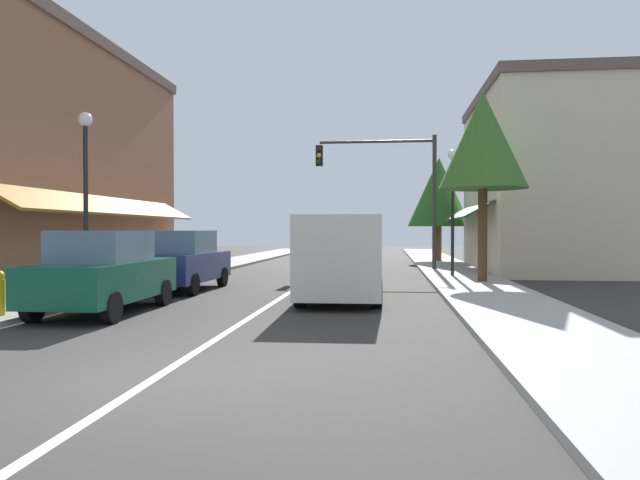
{
  "coord_description": "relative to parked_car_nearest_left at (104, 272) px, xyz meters",
  "views": [
    {
      "loc": [
        2.76,
        -6.49,
        1.77
      ],
      "look_at": [
        0.33,
        14.74,
        1.42
      ],
      "focal_mm": 32.85,
      "sensor_mm": 36.0,
      "label": 1
    }
  ],
  "objects": [
    {
      "name": "ground_plane",
      "position": [
        3.24,
        12.65,
        -0.88
      ],
      "size": [
        80.0,
        80.0,
        0.0
      ],
      "primitive_type": "plane",
      "color": "#33302D"
    },
    {
      "name": "sidewalk_left",
      "position": [
        -2.26,
        12.65,
        -0.82
      ],
      "size": [
        2.6,
        56.0,
        0.12
      ],
      "primitive_type": "cube",
      "color": "gray",
      "rests_on": "ground"
    },
    {
      "name": "sidewalk_right",
      "position": [
        8.74,
        12.65,
        -0.82
      ],
      "size": [
        2.6,
        56.0,
        0.12
      ],
      "primitive_type": "cube",
      "color": "#A39E99",
      "rests_on": "ground"
    },
    {
      "name": "lane_center_stripe",
      "position": [
        3.24,
        12.65,
        -0.88
      ],
      "size": [
        0.14,
        52.0,
        0.01
      ],
      "primitive_type": "cube",
      "color": "silver",
      "rests_on": "ground"
    },
    {
      "name": "storefront_left_block",
      "position": [
        -5.57,
        6.65,
        3.28
      ],
      "size": [
        5.33,
        14.2,
        8.31
      ],
      "color": "#8E5B42",
      "rests_on": "ground"
    },
    {
      "name": "storefront_right_block",
      "position": [
        12.59,
        14.65,
        3.02
      ],
      "size": [
        6.43,
        10.2,
        7.79
      ],
      "color": "beige",
      "rests_on": "ground"
    },
    {
      "name": "parked_car_nearest_left",
      "position": [
        0.0,
        0.0,
        0.0
      ],
      "size": [
        1.84,
        4.13,
        1.77
      ],
      "rotation": [
        0.0,
        0.0,
        0.02
      ],
      "color": "#0F4C33",
      "rests_on": "ground"
    },
    {
      "name": "parked_car_second_left",
      "position": [
        0.02,
        4.78,
        0.0
      ],
      "size": [
        1.84,
        4.13,
        1.77
      ],
      "rotation": [
        0.0,
        0.0,
        -0.02
      ],
      "color": "navy",
      "rests_on": "ground"
    },
    {
      "name": "van_in_lane",
      "position": [
        4.85,
        3.07,
        0.27
      ],
      "size": [
        2.1,
        5.22,
        2.12
      ],
      "rotation": [
        0.0,
        0.0,
        0.02
      ],
      "color": "beige",
      "rests_on": "ground"
    },
    {
      "name": "traffic_signal_mast_arm",
      "position": [
        6.27,
        13.79,
        3.15
      ],
      "size": [
        5.23,
        0.5,
        5.9
      ],
      "color": "#333333",
      "rests_on": "ground"
    },
    {
      "name": "street_lamp_left_near",
      "position": [
        -1.8,
        2.6,
        2.38
      ],
      "size": [
        0.36,
        0.36,
        4.84
      ],
      "color": "black",
      "rests_on": "ground"
    },
    {
      "name": "street_lamp_right_mid",
      "position": [
        8.39,
        10.02,
        2.31
      ],
      "size": [
        0.36,
        0.36,
        4.73
      ],
      "color": "black",
      "rests_on": "ground"
    },
    {
      "name": "tree_right_near",
      "position": [
        9.1,
        7.67,
        3.79
      ],
      "size": [
        2.87,
        2.87,
        6.28
      ],
      "color": "#4C331E",
      "rests_on": "ground"
    },
    {
      "name": "tree_right_far",
      "position": [
        8.84,
        20.86,
        3.0
      ],
      "size": [
        3.43,
        3.43,
        5.78
      ],
      "color": "#4C331E",
      "rests_on": "ground"
    }
  ]
}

